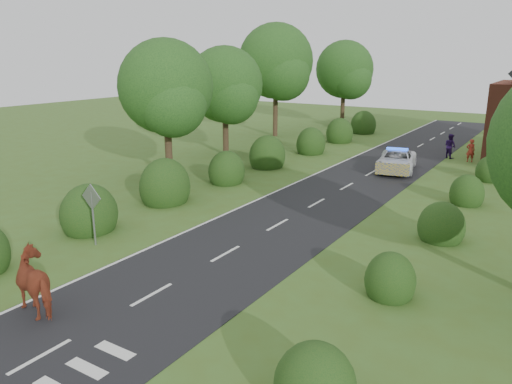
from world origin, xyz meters
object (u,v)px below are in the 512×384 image
Objects in this scene: police_van at (396,160)px; road_sign at (92,205)px; pedestrian_red at (471,151)px; cow at (40,286)px; pedestrian_purple at (450,146)px.

road_sign is at bearing -118.93° from police_van.
police_van is 3.24× the size of pedestrian_red.
cow is 30.70m from pedestrian_purple.
pedestrian_red reaches higher than police_van.
road_sign is at bearing -141.36° from cow.
cow is 30.40m from pedestrian_red.
police_van is (6.13, 19.60, -0.97)m from road_sign.
pedestrian_purple is at bearing 175.57° from cow.
pedestrian_red is (3.57, 5.58, 0.13)m from police_van.
road_sign reaches higher than police_van.
pedestrian_purple is (2.04, 6.20, 0.22)m from police_van.
road_sign reaches higher than cow.
cow is 24.26m from police_van.
pedestrian_purple reaches higher than cow.
road_sign is 5.38m from cow.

